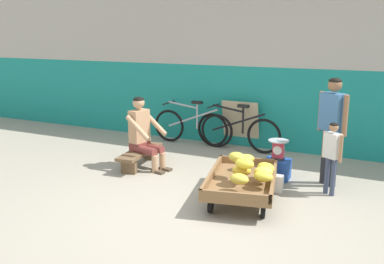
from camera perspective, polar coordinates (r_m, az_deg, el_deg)
The scene contains 14 objects.
ground_plane at distance 5.22m, azimuth 0.66°, elevation -10.78°, with size 80.00×80.00×0.00m, color gray.
back_wall at distance 7.90m, azimuth 10.96°, elevation 9.33°, with size 16.00×0.30×3.22m.
banana_cart at distance 5.56m, azimuth 6.77°, elevation -6.67°, with size 1.12×1.58×0.36m.
banana_pile at distance 5.42m, azimuth 7.83°, elevation -4.81°, with size 0.69×1.06×0.26m.
low_bench at distance 6.91m, azimuth -7.01°, elevation -3.00°, with size 0.40×1.12×0.27m.
vendor_seated at distance 6.76m, azimuth -6.56°, elevation -0.14°, with size 0.72×0.56×1.14m.
plastic_crate at distance 6.42m, azimuth 11.43°, elevation -4.91°, with size 0.36×0.28×0.30m.
weighing_scale at distance 6.34m, azimuth 11.56°, elevation -2.31°, with size 0.30×0.30×0.29m.
bicycle_near_left at distance 8.15m, azimuth 0.02°, elevation 0.75°, with size 1.66×0.48×0.86m.
bicycle_far_left at distance 7.81m, azimuth 6.14°, elevation 0.11°, with size 1.66×0.48×0.86m.
sign_board at distance 8.02m, azimuth 6.58°, elevation 1.08°, with size 0.70×0.23×0.88m.
customer_adult at distance 6.16m, azimuth 18.39°, elevation 1.59°, with size 0.42×0.34×1.53m.
customer_child at distance 5.86m, azimuth 18.35°, elevation -2.40°, with size 0.28×0.22×0.99m.
shopping_bag at distance 5.91m, azimuth 11.27°, elevation -6.84°, with size 0.18×0.12×0.24m, color silver.
Camera 1 is at (2.00, -4.32, 2.14)m, focal length 39.54 mm.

